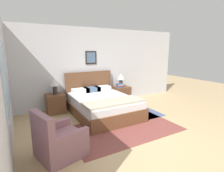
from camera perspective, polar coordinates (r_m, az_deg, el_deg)
ground_plane at (r=3.79m, az=13.15°, el=-18.21°), size 16.00×16.00×0.00m
wall_back at (r=6.04m, az=-6.97°, el=6.19°), size 7.29×0.09×2.60m
wall_left at (r=3.99m, az=-31.70°, el=1.78°), size 0.08×5.55×2.60m
area_rug_main at (r=4.37m, az=4.01°, el=-13.66°), size 2.62×1.56×0.01m
area_rug_bedside at (r=5.64m, az=8.77°, el=-7.79°), size 0.83×1.52×0.01m
bed at (r=5.18m, az=-3.21°, el=-6.01°), size 1.62×2.15×1.16m
armchair at (r=3.37m, az=-17.11°, el=-16.98°), size 0.90×0.88×0.87m
nightstand_near_window at (r=5.56m, az=-17.96°, el=-5.48°), size 0.52×0.52×0.57m
nightstand_by_door at (r=6.41m, az=3.16°, el=-2.66°), size 0.52×0.52×0.57m
table_lamp_near_window at (r=5.45m, az=-18.23°, el=0.66°), size 0.26×0.26×0.47m
table_lamp_by_door at (r=6.30m, az=2.94°, el=2.66°), size 0.26×0.26×0.47m
book_thick_bottom at (r=6.23m, az=2.52°, el=-0.16°), size 0.21×0.25×0.04m
book_hardcover_middle at (r=6.23m, az=2.53°, el=0.18°), size 0.18×0.27×0.03m
book_novel_upper at (r=6.22m, az=2.53°, el=0.45°), size 0.18×0.27×0.02m
book_slim_near_top at (r=6.22m, az=2.53°, el=0.67°), size 0.25×0.24×0.03m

